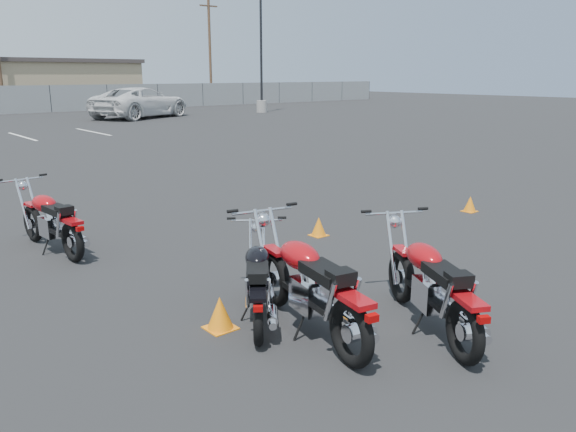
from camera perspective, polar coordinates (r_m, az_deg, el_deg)
ground at (r=7.30m, az=1.83°, el=-6.09°), size 120.00×120.00×0.00m
motorcycle_front_red at (r=8.87m, az=-22.90°, el=-0.49°), size 0.79×2.03×0.99m
motorcycle_second_black at (r=5.97m, az=-3.02°, el=-6.66°), size 1.37×1.66×0.89m
motorcycle_third_red at (r=5.60m, az=2.25°, el=-7.10°), size 0.96×2.22×1.09m
motorcycle_rear_red at (r=5.86m, az=14.37°, el=-6.86°), size 1.37×2.02×1.03m
training_cone_near at (r=9.04m, az=3.14°, el=-1.07°), size 0.26×0.26×0.30m
training_cone_far at (r=11.16m, az=18.00°, el=1.17°), size 0.25×0.25×0.29m
training_cone_extra at (r=5.84m, az=-6.92°, el=-9.74°), size 0.29×0.29×0.35m
light_pole_east at (r=38.67m, az=-2.71°, el=13.90°), size 0.80×0.70×9.17m
tan_building_east at (r=51.21m, az=-24.03°, el=12.29°), size 14.40×9.40×3.70m
utility_pole_d at (r=53.42m, az=-7.94°, el=16.42°), size 1.80×0.24×9.00m
white_van at (r=34.95m, az=-14.77°, el=11.93°), size 5.72×7.94×2.80m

